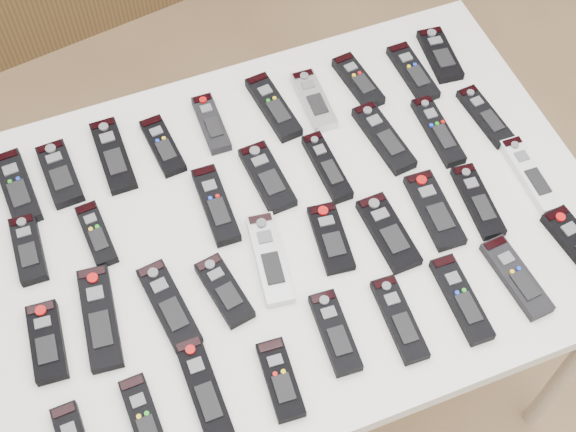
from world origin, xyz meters
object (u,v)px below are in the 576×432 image
object	(u,v)px
remote_5	(273,107)
remote_14	(327,167)
remote_7	(358,81)
remote_17	(485,116)
remote_19	(100,318)
remote_13	(267,177)
remote_21	(224,291)
remote_12	(216,205)
remote_30	(204,389)
remote_3	(163,146)
remote_26	(478,201)
remote_10	(28,249)
remote_18	(47,342)
remote_23	(331,238)
remote_0	(17,188)
remote_9	(440,55)
remote_6	(314,101)
remote_25	(434,210)
remote_24	(388,233)
remote_15	(384,138)
remote_31	(280,380)
remote_16	(438,131)
remote_20	(169,305)
remote_22	(270,258)
remote_29	(145,422)
remote_2	(113,155)
remote_32	(335,332)
remote_1	(60,174)
remote_8	(413,72)
remote_33	(399,319)
remote_11	(97,235)
remote_27	(530,175)
table	(288,236)

from	to	relation	value
remote_5	remote_14	xyz separation A→B (m)	(0.05, -0.19, 0.00)
remote_14	remote_7	bearing A→B (deg)	49.58
remote_17	remote_19	xyz separation A→B (m)	(-0.90, -0.17, 0.00)
remote_13	remote_14	bearing A→B (deg)	-13.28
remote_17	remote_21	distance (m)	0.70
remote_12	remote_30	world-z (taller)	remote_12
remote_3	remote_21	world-z (taller)	remote_21
remote_13	remote_26	distance (m)	0.43
remote_10	remote_18	xyz separation A→B (m)	(-0.01, -0.21, 0.00)
remote_19	remote_23	distance (m)	0.47
remote_0	remote_30	world-z (taller)	remote_0
remote_3	remote_5	bearing A→B (deg)	-1.98
remote_9	remote_17	distance (m)	0.20
remote_13	remote_21	xyz separation A→B (m)	(-0.17, -0.22, 0.00)
remote_6	remote_10	size ratio (longest dim) A/B	1.10
remote_21	remote_25	world-z (taller)	remote_21
remote_24	remote_15	bearing A→B (deg)	65.13
remote_18	remote_23	size ratio (longest dim) A/B	1.01
remote_24	remote_25	xyz separation A→B (m)	(0.11, 0.01, -0.00)
remote_25	remote_31	world-z (taller)	remote_31
remote_16	remote_18	world-z (taller)	remote_18
remote_9	remote_20	distance (m)	0.86
remote_18	remote_5	bearing A→B (deg)	36.90
remote_16	remote_19	size ratio (longest dim) A/B	0.88
remote_18	remote_22	bearing A→B (deg)	6.59
remote_6	remote_29	distance (m)	0.78
remote_20	remote_25	bearing A→B (deg)	-6.04
remote_2	remote_26	bearing A→B (deg)	-29.91
remote_32	remote_24	bearing A→B (deg)	44.65
remote_10	remote_26	world-z (taller)	remote_10
remote_16	remote_29	size ratio (longest dim) A/B	1.09
remote_3	remote_12	size ratio (longest dim) A/B	0.84
remote_1	remote_30	size ratio (longest dim) A/B	0.80
remote_2	remote_8	bearing A→B (deg)	-1.45
remote_31	remote_33	xyz separation A→B (m)	(0.25, 0.03, -0.00)
remote_8	remote_29	world-z (taller)	same
remote_12	remote_11	bearing A→B (deg)	176.77
remote_9	remote_19	distance (m)	0.97
remote_21	remote_11	bearing A→B (deg)	123.55
remote_1	remote_8	xyz separation A→B (m)	(0.81, -0.01, -0.00)
remote_0	remote_30	bearing A→B (deg)	-71.78
remote_20	remote_22	world-z (taller)	same
remote_20	remote_23	bearing A→B (deg)	-2.79
remote_11	remote_14	distance (m)	0.49
remote_3	remote_22	bearing A→B (deg)	-76.10
remote_22	remote_24	bearing A→B (deg)	0.72
remote_2	remote_27	xyz separation A→B (m)	(0.80, -0.36, 0.00)
remote_11	remote_20	distance (m)	0.22
table	remote_30	bearing A→B (deg)	-133.88
remote_8	remote_24	distance (m)	0.43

